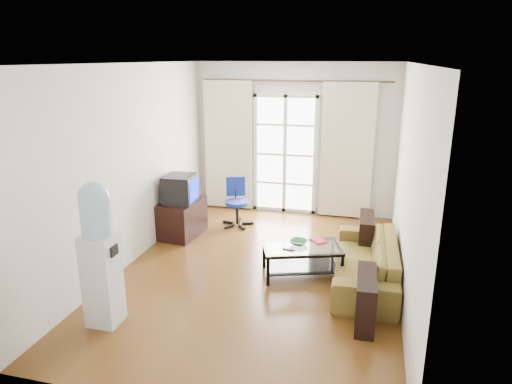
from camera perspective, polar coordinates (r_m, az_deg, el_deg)
floor at (r=6.24m, az=0.37°, el=-9.84°), size 5.20×5.20×0.00m
ceiling at (r=5.59m, az=0.42°, el=15.80°), size 5.20×5.20×0.00m
wall_back at (r=8.26m, az=4.78°, el=6.56°), size 3.60×0.02×2.70m
wall_front at (r=3.44m, az=-10.24°, el=-8.17°), size 3.60×0.02×2.70m
wall_left at (r=6.43m, az=-15.39°, el=3.16°), size 0.02×5.20×2.70m
wall_right at (r=5.63m, az=18.48°, el=1.03°), size 0.02×5.20×2.70m
french_door at (r=8.28m, az=3.64°, el=4.67°), size 1.16×0.06×2.15m
curtain_rod at (r=8.05m, az=4.83°, el=13.68°), size 3.30×0.04×0.04m
curtain_left at (r=8.45m, az=-3.47°, el=5.78°), size 0.90×0.07×2.35m
curtain_right at (r=8.07m, az=11.29°, el=4.98°), size 0.90×0.07×2.35m
radiator at (r=8.31m, az=9.94°, el=-0.81°), size 0.64×0.12×0.64m
sofa at (r=6.03m, az=13.56°, el=-8.38°), size 1.95×0.83×0.56m
coffee_table at (r=6.06m, az=5.74°, el=-8.02°), size 1.13×0.87×0.41m
bowl at (r=6.04m, az=5.37°, el=-6.28°), size 0.32×0.32×0.06m
book at (r=6.14m, az=7.24°, el=-6.17°), size 0.36×0.36×0.02m
remote at (r=5.87m, az=4.09°, el=-7.18°), size 0.17×0.07×0.02m
tv_stand at (r=7.41m, az=-9.22°, el=-3.28°), size 0.60×0.84×0.58m
crt_tv at (r=7.19m, az=-9.63°, el=0.37°), size 0.52×0.51×0.45m
task_chair at (r=7.79m, az=-2.39°, el=-2.44°), size 0.73×0.73×0.82m
water_cooler at (r=5.04m, az=-18.97°, el=-7.08°), size 0.35×0.33×1.58m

